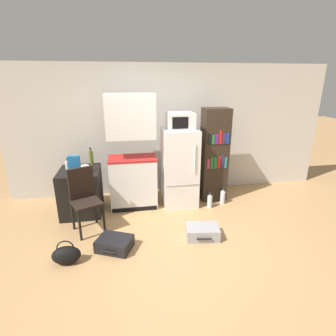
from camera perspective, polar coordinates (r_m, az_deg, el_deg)
The scene contains 18 objects.
ground_plane at distance 3.93m, azimuth 3.22°, elevation -16.06°, with size 24.00×24.00×0.00m, color tan.
wall_back at distance 5.32m, azimuth 0.85°, elevation 8.20°, with size 6.40×0.10×2.54m.
side_table at distance 4.82m, azimuth -18.37°, elevation -4.86°, with size 0.67×0.73×0.79m.
kitchen_hutch at distance 4.68m, azimuth -7.83°, elevation 2.44°, with size 0.85×0.52×2.03m.
refrigerator at distance 4.80m, azimuth 2.52°, elevation 0.07°, with size 0.62×0.63×1.42m.
microwave at distance 4.60m, azimuth 2.67°, elevation 10.18°, with size 0.46×0.41×0.28m.
bookshelf at distance 5.04m, azimuth 10.00°, elevation 2.75°, with size 0.48×0.38×1.76m.
bottle_clear_short at distance 4.72m, azimuth -20.95°, elevation 0.52°, with size 0.09×0.09×0.20m.
bottle_olive_oil at distance 4.90m, azimuth -16.36°, elevation 2.23°, with size 0.07×0.07×0.31m.
bottle_milk_white at distance 4.98m, azimuth -20.29°, elevation 1.43°, with size 0.07×0.07×0.18m.
bowl at distance 4.73m, azimuth -17.83°, elevation 0.17°, with size 0.18×0.18×0.05m.
cereal_box at distance 4.49m, azimuth -19.73°, elevation 0.65°, with size 0.19×0.07×0.30m.
chair at distance 4.20m, azimuth -17.83°, elevation -5.53°, with size 0.53×0.53×0.99m.
suitcase_large_flat at distance 3.85m, azimuth -11.55°, elevation -15.83°, with size 0.56×0.51×0.17m.
suitcase_small_flat at distance 4.04m, azimuth 7.48°, elevation -13.64°, with size 0.52×0.40×0.18m.
handbag at distance 3.74m, azimuth -21.27°, elevation -17.21°, with size 0.36×0.20×0.33m.
water_bottle_front at distance 4.90m, azimuth 9.08°, elevation -7.16°, with size 0.09×0.09×0.29m.
water_bottle_middle at distance 5.09m, azimuth 11.81°, elevation -6.21°, with size 0.09×0.09×0.31m.
Camera 1 is at (-0.75, -3.15, 2.24)m, focal length 28.00 mm.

